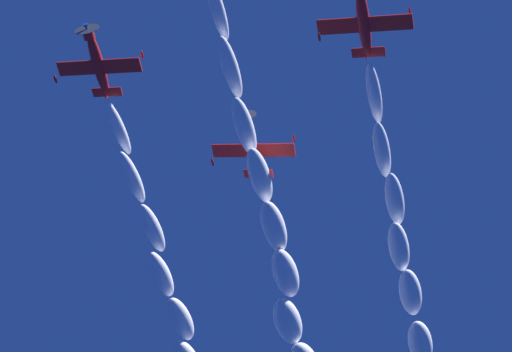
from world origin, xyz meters
name	(u,v)px	position (x,y,z in m)	size (l,w,h in m)	color
airplane_left_wingman	(363,19)	(15.10, 7.58, 73.83)	(7.99, 7.36, 3.11)	red
airplane_right_wingman	(97,62)	(-8.40, 7.83, 75.94)	(7.99, 7.35, 3.02)	red
airplane_slot_tail	(252,146)	(2.98, 19.09, 75.01)	(7.96, 7.36, 3.27)	red
smoke_trail_lead	(293,324)	(3.12, 36.82, 68.75)	(3.70, 55.83, 11.45)	white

